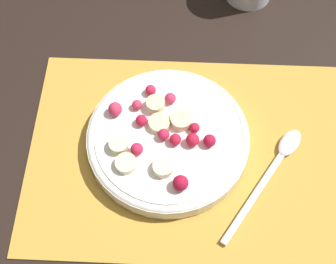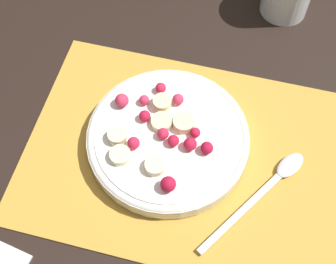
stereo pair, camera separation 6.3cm
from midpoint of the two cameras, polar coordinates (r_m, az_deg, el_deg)
The scene contains 4 objects.
ground_plane at distance 0.66m, azimuth 0.91°, elevation -2.89°, with size 3.00×3.00×0.00m, color black.
placemat at distance 0.65m, azimuth 0.91°, elevation -2.77°, with size 0.47×0.32×0.01m.
fruit_bowl at distance 0.64m, azimuth -2.85°, elevation -0.98°, with size 0.22×0.22×0.05m.
spoon at distance 0.65m, azimuth 10.49°, elevation -3.86°, with size 0.12×0.18×0.01m.
Camera 1 is at (0.03, 0.30, 0.59)m, focal length 50.00 mm.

